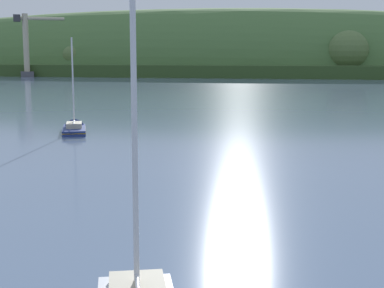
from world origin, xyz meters
name	(u,v)px	position (x,y,z in m)	size (l,w,h in m)	color
far_shoreline_hill	(199,74)	(-30.56, 242.45, 0.20)	(494.45, 96.84, 53.81)	#314A21
dockside_crane	(27,45)	(-87.40, 202.40, 11.45)	(16.94, 9.57, 22.62)	#4C4C51
sailboat_near_mooring	(74,130)	(-16.53, 61.27, 0.21)	(4.52, 7.38, 10.82)	navy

